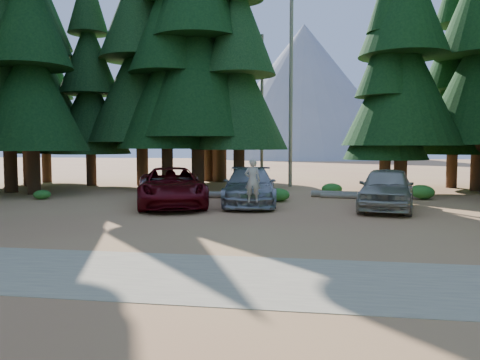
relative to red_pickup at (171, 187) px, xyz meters
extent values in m
plane|color=#B66F4D|center=(3.82, -3.97, -0.84)|extent=(160.00, 160.00, 0.00)
cube|color=tan|center=(3.82, -10.47, -0.83)|extent=(26.00, 3.50, 0.01)
cylinder|color=#75695D|center=(4.62, 10.53, 5.16)|extent=(0.24, 0.24, 12.00)
cylinder|color=#75695D|center=(2.62, 12.03, 4.16)|extent=(0.20, 0.20, 10.00)
cone|color=gray|center=(3.82, 81.03, 13.16)|extent=(44.00, 44.00, 28.00)
cone|color=gray|center=(-4.18, 91.03, 9.16)|extent=(36.00, 36.00, 20.00)
imported|color=#5C070F|center=(0.00, 0.00, 0.00)|extent=(4.66, 6.62, 1.68)
imported|color=#96999E|center=(3.30, 1.05, -0.03)|extent=(2.90, 5.80, 1.62)
imported|color=#A6A394|center=(9.07, 0.33, 0.04)|extent=(3.04, 5.44, 1.75)
imported|color=beige|center=(3.78, -1.70, 0.44)|extent=(0.65, 0.47, 1.68)
cylinder|color=white|center=(3.78, -1.65, 1.12)|extent=(0.36, 0.36, 0.04)
cylinder|color=#75695D|center=(2.55, 3.52, -0.67)|extent=(4.70, 1.06, 0.34)
cylinder|color=#75695D|center=(7.94, 4.14, -0.72)|extent=(2.99, 0.58, 0.25)
cylinder|color=#75695D|center=(8.59, 4.46, -0.67)|extent=(5.23, 0.78, 0.33)
ellipsoid|color=#266B20|center=(0.03, 3.69, -0.53)|extent=(1.12, 1.12, 0.62)
ellipsoid|color=#266B20|center=(2.74, 5.06, -0.61)|extent=(0.83, 0.83, 0.46)
ellipsoid|color=#266B20|center=(4.44, 2.51, -0.53)|extent=(1.11, 1.11, 0.61)
ellipsoid|color=#266B20|center=(7.08, 6.03, -0.54)|extent=(1.10, 1.10, 0.60)
ellipsoid|color=#266B20|center=(10.13, 5.11, -0.56)|extent=(1.01, 1.01, 0.55)
ellipsoid|color=#266B20|center=(11.31, 4.46, -0.49)|extent=(1.28, 1.28, 0.70)
ellipsoid|color=#266B20|center=(-7.05, 1.53, -0.61)|extent=(0.82, 0.82, 0.45)
camera|label=1|loc=(6.10, -19.46, 1.78)|focal=35.00mm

